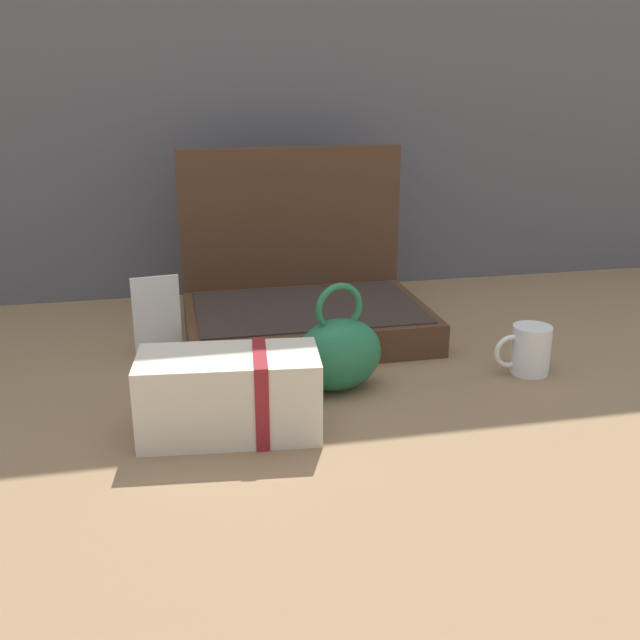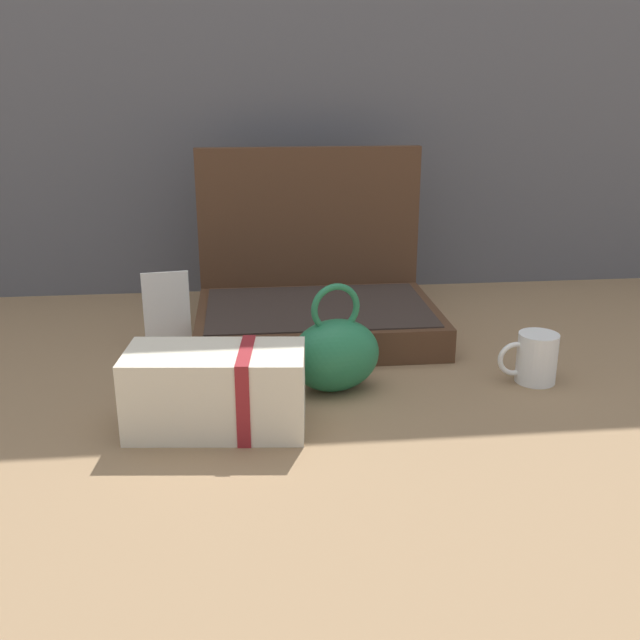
{
  "view_description": "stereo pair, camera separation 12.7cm",
  "coord_description": "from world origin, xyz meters",
  "px_view_note": "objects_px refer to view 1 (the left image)",
  "views": [
    {
      "loc": [
        -0.24,
        -1.2,
        0.52
      ],
      "look_at": [
        0.02,
        -0.02,
        0.11
      ],
      "focal_mm": 40.57,
      "sensor_mm": 36.0,
      "label": 1
    },
    {
      "loc": [
        -0.11,
        -1.22,
        0.52
      ],
      "look_at": [
        0.02,
        -0.02,
        0.11
      ],
      "focal_mm": 40.57,
      "sensor_mm": 36.0,
      "label": 2
    }
  ],
  "objects_px": {
    "teal_pouch_handbag": "(339,353)",
    "cream_toiletry_bag": "(232,394)",
    "info_card_left": "(157,317)",
    "coffee_mug": "(529,350)",
    "open_suitcase": "(303,296)"
  },
  "relations": [
    {
      "from": "teal_pouch_handbag",
      "to": "cream_toiletry_bag",
      "type": "height_order",
      "value": "teal_pouch_handbag"
    },
    {
      "from": "info_card_left",
      "to": "teal_pouch_handbag",
      "type": "bearing_deg",
      "value": -44.48
    },
    {
      "from": "cream_toiletry_bag",
      "to": "teal_pouch_handbag",
      "type": "bearing_deg",
      "value": 32.23
    },
    {
      "from": "teal_pouch_handbag",
      "to": "coffee_mug",
      "type": "distance_m",
      "value": 0.36
    },
    {
      "from": "teal_pouch_handbag",
      "to": "open_suitcase",
      "type": "bearing_deg",
      "value": 90.62
    },
    {
      "from": "teal_pouch_handbag",
      "to": "cream_toiletry_bag",
      "type": "bearing_deg",
      "value": -147.77
    },
    {
      "from": "teal_pouch_handbag",
      "to": "info_card_left",
      "type": "xyz_separation_m",
      "value": [
        -0.3,
        0.23,
        0.01
      ]
    },
    {
      "from": "teal_pouch_handbag",
      "to": "cream_toiletry_bag",
      "type": "relative_size",
      "value": 0.68
    },
    {
      "from": "open_suitcase",
      "to": "cream_toiletry_bag",
      "type": "bearing_deg",
      "value": -113.83
    },
    {
      "from": "cream_toiletry_bag",
      "to": "info_card_left",
      "type": "distance_m",
      "value": 0.37
    },
    {
      "from": "open_suitcase",
      "to": "info_card_left",
      "type": "bearing_deg",
      "value": -164.46
    },
    {
      "from": "open_suitcase",
      "to": "teal_pouch_handbag",
      "type": "distance_m",
      "value": 0.31
    },
    {
      "from": "coffee_mug",
      "to": "open_suitcase",
      "type": "bearing_deg",
      "value": 138.88
    },
    {
      "from": "teal_pouch_handbag",
      "to": "cream_toiletry_bag",
      "type": "distance_m",
      "value": 0.23
    },
    {
      "from": "teal_pouch_handbag",
      "to": "info_card_left",
      "type": "relative_size",
      "value": 1.21
    }
  ]
}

